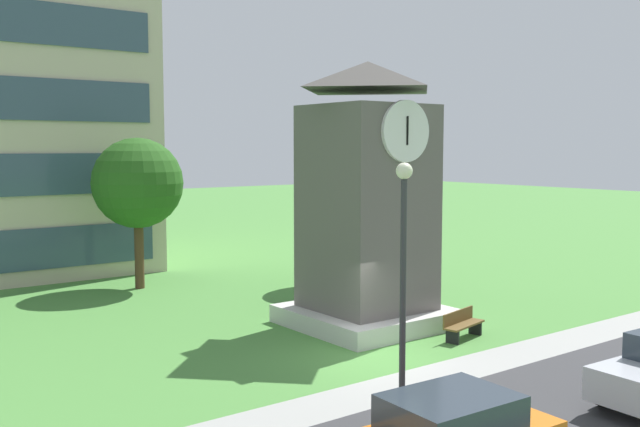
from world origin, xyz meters
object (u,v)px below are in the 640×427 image
Objects in this scene: street_lamp at (403,261)px; tree_streetside at (138,184)px; tree_by_building at (355,187)px; park_bench at (462,324)px; clock_tower at (367,211)px.

street_lamp is 0.89× the size of tree_streetside.
tree_streetside is at bearing 147.67° from tree_by_building.
tree_by_building reaches higher than park_bench.
street_lamp is 17.66m from tree_streetside.
clock_tower is at bearing 54.56° from street_lamp.
tree_streetside is at bearing 109.18° from park_bench.
street_lamp is at bearing -94.55° from tree_streetside.
tree_streetside is (-4.79, 13.77, 3.98)m from park_bench.
clock_tower reaches higher than park_bench.
park_bench is 0.33× the size of street_lamp.
street_lamp is at bearing -148.36° from park_bench.
tree_streetside is 1.05× the size of tree_by_building.
tree_by_building is at bearing -32.33° from tree_streetside.
park_bench is (1.25, -3.12, -3.39)m from clock_tower.
clock_tower reaches higher than tree_streetside.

